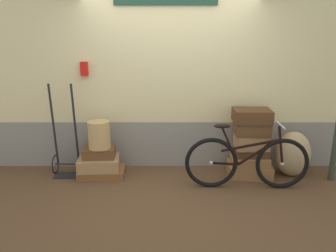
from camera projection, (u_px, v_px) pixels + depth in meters
ground at (171, 189)px, 4.46m from camera, size 8.47×5.20×0.06m
station_building at (172, 80)px, 4.89m from camera, size 6.47×0.74×2.72m
suitcase_0 at (102, 172)px, 4.82m from camera, size 0.68×0.47×0.11m
suitcase_1 at (99, 163)px, 4.76m from camera, size 0.62×0.47×0.18m
suitcase_2 at (100, 152)px, 4.75m from camera, size 0.48×0.36×0.15m
suitcase_3 at (250, 170)px, 4.79m from camera, size 0.67×0.49×0.19m
suitcase_4 at (250, 161)px, 4.73m from camera, size 0.56×0.41×0.13m
suitcase_5 at (251, 152)px, 4.73m from camera, size 0.47×0.32×0.12m
suitcase_6 at (252, 141)px, 4.68m from camera, size 0.46×0.36×0.21m
suitcase_7 at (252, 128)px, 4.63m from camera, size 0.49×0.39×0.19m
suitcase_8 at (252, 116)px, 4.56m from camera, size 0.52×0.40×0.18m
wicker_basket at (100, 135)px, 4.65m from camera, size 0.32×0.32×0.40m
luggage_trolley at (67, 153)px, 4.81m from camera, size 0.40×0.36×1.37m
burlap_sack at (293, 154)px, 4.75m from camera, size 0.51×0.43×0.67m
bicycle at (247, 162)px, 4.35m from camera, size 1.66×0.46×0.92m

